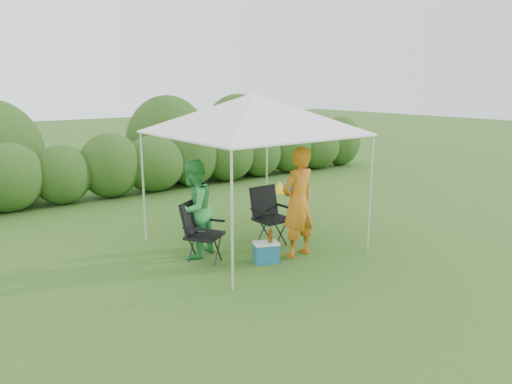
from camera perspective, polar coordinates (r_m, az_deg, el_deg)
ground at (r=9.12m, az=1.58°, el=-6.88°), size 70.00×70.00×0.00m
hedge at (r=14.03m, az=-13.53°, el=3.13°), size 17.77×1.53×1.80m
canopy at (r=9.02m, az=-0.33°, el=8.91°), size 3.10×3.10×2.83m
chair_right at (r=9.51m, az=1.48°, el=-2.23°), size 0.68×0.61×1.08m
chair_left at (r=8.57m, az=-6.51°, el=-4.07°), size 0.82×0.81×1.05m
man at (r=8.70m, az=4.83°, el=-1.19°), size 0.75×0.54×1.95m
woman at (r=8.74m, az=-7.13°, el=-1.95°), size 1.04×0.96×1.72m
cooler at (r=8.57m, az=1.15°, el=-6.90°), size 0.51×0.45×0.36m
bottle at (r=8.48m, az=1.65°, el=-4.92°), size 0.07×0.07×0.26m
lawn_toy at (r=13.88m, az=3.13°, el=0.57°), size 0.69×0.57×0.34m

